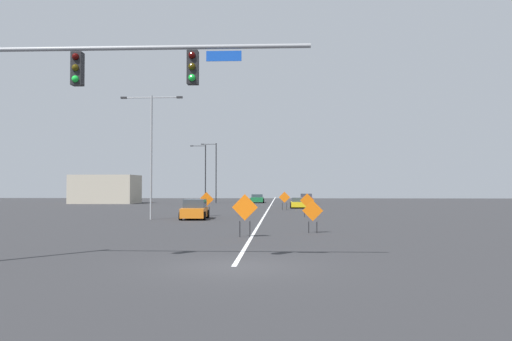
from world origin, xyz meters
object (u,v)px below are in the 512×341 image
(traffic_signal_assembly, at_px, (73,92))
(street_lamp_near_left, at_px, (151,146))
(car_red_mid, at_px, (306,199))
(car_orange_distant, at_px, (195,210))
(car_green_near, at_px, (257,199))
(construction_sign_median_near, at_px, (313,213))
(construction_sign_median_far, at_px, (206,201))
(street_lamp_far_left, at_px, (215,170))
(street_lamp_near_right, at_px, (204,171))
(car_yellow_far, at_px, (298,203))
(construction_sign_right_shoulder, at_px, (245,210))
(construction_sign_right_lane, at_px, (284,198))
(construction_sign_left_lane, at_px, (307,202))

(traffic_signal_assembly, distance_m, street_lamp_near_left, 23.38)
(traffic_signal_assembly, xyz_separation_m, car_red_mid, (10.19, 62.15, -4.74))
(car_orange_distant, bearing_deg, car_green_near, 86.08)
(construction_sign_median_near, relative_size, car_orange_distant, 0.43)
(construction_sign_median_far, bearing_deg, traffic_signal_assembly, -90.49)
(construction_sign_median_far, bearing_deg, car_red_mid, 73.81)
(street_lamp_far_left, height_order, car_red_mid, street_lamp_far_left)
(car_green_near, bearing_deg, street_lamp_near_right, -145.06)
(construction_sign_median_far, distance_m, car_orange_distant, 4.13)
(construction_sign_median_far, distance_m, car_green_near, 37.56)
(car_yellow_far, height_order, car_red_mid, car_red_mid)
(construction_sign_right_shoulder, distance_m, car_green_near, 55.84)
(street_lamp_near_left, distance_m, car_red_mid, 41.55)
(street_lamp_far_left, relative_size, street_lamp_near_left, 0.98)
(construction_sign_right_lane, height_order, car_orange_distant, construction_sign_right_lane)
(traffic_signal_assembly, relative_size, construction_sign_right_shoulder, 5.29)
(street_lamp_near_right, relative_size, car_yellow_far, 1.91)
(street_lamp_near_right, height_order, street_lamp_near_left, street_lamp_near_left)
(car_red_mid, bearing_deg, construction_sign_median_near, -92.29)
(construction_sign_right_lane, height_order, car_green_near, construction_sign_right_lane)
(street_lamp_far_left, height_order, construction_sign_right_lane, street_lamp_far_left)
(car_orange_distant, distance_m, car_green_near, 41.65)
(construction_sign_median_near, distance_m, car_yellow_far, 33.49)
(street_lamp_near_right, distance_m, construction_sign_median_far, 32.81)
(street_lamp_far_left, height_order, car_orange_distant, street_lamp_far_left)
(street_lamp_near_right, xyz_separation_m, car_red_mid, (14.87, 2.01, -4.05))
(traffic_signal_assembly, bearing_deg, car_green_near, 87.57)
(construction_sign_right_shoulder, distance_m, construction_sign_right_lane, 30.37)
(traffic_signal_assembly, relative_size, street_lamp_near_right, 1.29)
(street_lamp_far_left, bearing_deg, construction_sign_right_shoulder, -81.30)
(construction_sign_median_far, relative_size, construction_sign_right_lane, 1.04)
(street_lamp_near_right, xyz_separation_m, street_lamp_near_left, (1.41, -37.00, 0.80))
(construction_sign_right_shoulder, relative_size, construction_sign_median_near, 1.21)
(traffic_signal_assembly, distance_m, car_green_near, 65.59)
(construction_sign_median_far, xyz_separation_m, construction_sign_left_lane, (8.36, -1.12, -0.07))
(street_lamp_far_left, relative_size, car_green_near, 2.17)
(traffic_signal_assembly, distance_m, construction_sign_median_far, 28.19)
(traffic_signal_assembly, distance_m, construction_sign_right_shoulder, 11.43)
(construction_sign_right_lane, bearing_deg, construction_sign_left_lane, -82.34)
(construction_sign_right_shoulder, height_order, car_red_mid, construction_sign_right_shoulder)
(street_lamp_near_right, xyz_separation_m, construction_sign_right_shoulder, (9.43, -50.59, -3.41))
(car_green_near, bearing_deg, construction_sign_right_lane, -80.95)
(street_lamp_far_left, xyz_separation_m, car_green_near, (6.52, 0.32, -4.45))
(construction_sign_median_far, relative_size, car_green_near, 0.48)
(construction_sign_median_near, bearing_deg, construction_sign_left_lane, 88.38)
(street_lamp_near_right, bearing_deg, car_orange_distant, -82.76)
(construction_sign_left_lane, xyz_separation_m, car_red_mid, (1.58, 35.39, -0.54))
(construction_sign_left_lane, bearing_deg, construction_sign_right_shoulder, -102.64)
(construction_sign_left_lane, xyz_separation_m, construction_sign_median_near, (-0.42, -14.72, -0.14))
(construction_sign_right_shoulder, xyz_separation_m, car_red_mid, (5.45, 52.60, -0.65))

